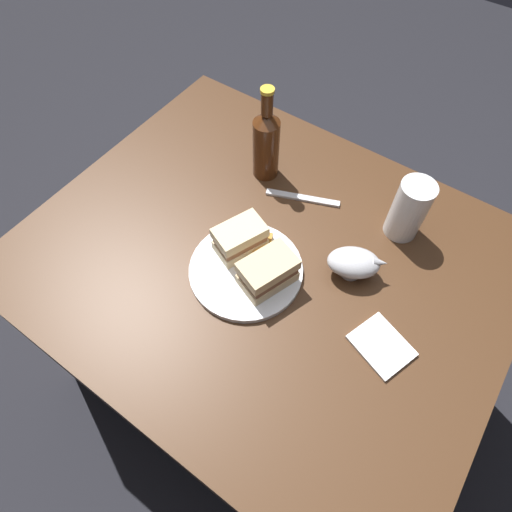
{
  "coord_description": "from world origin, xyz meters",
  "views": [
    {
      "loc": [
        -0.28,
        0.44,
        1.54
      ],
      "look_at": [
        0.01,
        0.03,
        0.77
      ],
      "focal_mm": 30.18,
      "sensor_mm": 36.0,
      "label": 1
    }
  ],
  "objects_px": {
    "sandwich_half_left": "(268,272)",
    "gravy_boat": "(354,263)",
    "fork": "(303,198)",
    "cider_bottle": "(266,143)",
    "sandwich_half_right": "(240,239)",
    "napkin": "(381,346)",
    "pint_glass": "(408,213)",
    "plate": "(246,270)"
  },
  "relations": [
    {
      "from": "pint_glass",
      "to": "napkin",
      "type": "xyz_separation_m",
      "value": [
        -0.09,
        0.28,
        -0.06
      ]
    },
    {
      "from": "gravy_boat",
      "to": "napkin",
      "type": "bearing_deg",
      "value": 138.16
    },
    {
      "from": "sandwich_half_right",
      "to": "fork",
      "type": "bearing_deg",
      "value": -99.16
    },
    {
      "from": "plate",
      "to": "gravy_boat",
      "type": "height_order",
      "value": "gravy_boat"
    },
    {
      "from": "pint_glass",
      "to": "fork",
      "type": "distance_m",
      "value": 0.25
    },
    {
      "from": "sandwich_half_right",
      "to": "gravy_boat",
      "type": "bearing_deg",
      "value": -158.08
    },
    {
      "from": "sandwich_half_left",
      "to": "napkin",
      "type": "xyz_separation_m",
      "value": [
        -0.26,
        -0.01,
        -0.05
      ]
    },
    {
      "from": "sandwich_half_left",
      "to": "fork",
      "type": "distance_m",
      "value": 0.26
    },
    {
      "from": "sandwich_half_left",
      "to": "plate",
      "type": "bearing_deg",
      "value": 1.56
    },
    {
      "from": "napkin",
      "to": "fork",
      "type": "distance_m",
      "value": 0.4
    },
    {
      "from": "gravy_boat",
      "to": "pint_glass",
      "type": "bearing_deg",
      "value": -102.8
    },
    {
      "from": "sandwich_half_left",
      "to": "gravy_boat",
      "type": "bearing_deg",
      "value": -136.5
    },
    {
      "from": "plate",
      "to": "napkin",
      "type": "distance_m",
      "value": 0.32
    },
    {
      "from": "sandwich_half_left",
      "to": "sandwich_half_right",
      "type": "height_order",
      "value": "sandwich_half_left"
    },
    {
      "from": "sandwich_half_right",
      "to": "plate",
      "type": "bearing_deg",
      "value": 138.42
    },
    {
      "from": "sandwich_half_left",
      "to": "pint_glass",
      "type": "bearing_deg",
      "value": -120.32
    },
    {
      "from": "pint_glass",
      "to": "sandwich_half_left",
      "type": "bearing_deg",
      "value": 59.68
    },
    {
      "from": "sandwich_half_right",
      "to": "napkin",
      "type": "xyz_separation_m",
      "value": [
        -0.36,
        0.02,
        -0.04
      ]
    },
    {
      "from": "cider_bottle",
      "to": "napkin",
      "type": "height_order",
      "value": "cider_bottle"
    },
    {
      "from": "cider_bottle",
      "to": "napkin",
      "type": "relative_size",
      "value": 2.22
    },
    {
      "from": "plate",
      "to": "gravy_boat",
      "type": "xyz_separation_m",
      "value": [
        -0.19,
        -0.13,
        0.03
      ]
    },
    {
      "from": "sandwich_half_left",
      "to": "pint_glass",
      "type": "relative_size",
      "value": 0.88
    },
    {
      "from": "napkin",
      "to": "pint_glass",
      "type": "bearing_deg",
      "value": -72.12
    },
    {
      "from": "plate",
      "to": "pint_glass",
      "type": "distance_m",
      "value": 0.37
    },
    {
      "from": "sandwich_half_right",
      "to": "napkin",
      "type": "relative_size",
      "value": 1.13
    },
    {
      "from": "plate",
      "to": "sandwich_half_left",
      "type": "bearing_deg",
      "value": -178.44
    },
    {
      "from": "plate",
      "to": "sandwich_half_left",
      "type": "height_order",
      "value": "sandwich_half_left"
    },
    {
      "from": "pint_glass",
      "to": "napkin",
      "type": "relative_size",
      "value": 1.36
    },
    {
      "from": "plate",
      "to": "cider_bottle",
      "type": "height_order",
      "value": "cider_bottle"
    },
    {
      "from": "sandwich_half_left",
      "to": "fork",
      "type": "relative_size",
      "value": 0.73
    },
    {
      "from": "pint_glass",
      "to": "cider_bottle",
      "type": "distance_m",
      "value": 0.36
    },
    {
      "from": "gravy_boat",
      "to": "plate",
      "type": "bearing_deg",
      "value": 34.29
    },
    {
      "from": "cider_bottle",
      "to": "fork",
      "type": "distance_m",
      "value": 0.16
    },
    {
      "from": "pint_glass",
      "to": "gravy_boat",
      "type": "relative_size",
      "value": 1.13
    },
    {
      "from": "pint_glass",
      "to": "fork",
      "type": "bearing_deg",
      "value": 11.87
    },
    {
      "from": "fork",
      "to": "cider_bottle",
      "type": "bearing_deg",
      "value": -31.52
    },
    {
      "from": "napkin",
      "to": "fork",
      "type": "xyz_separation_m",
      "value": [
        0.32,
        -0.23,
        -0.0
      ]
    },
    {
      "from": "napkin",
      "to": "sandwich_half_right",
      "type": "bearing_deg",
      "value": -3.68
    },
    {
      "from": "sandwich_half_right",
      "to": "cider_bottle",
      "type": "xyz_separation_m",
      "value": [
        0.09,
        -0.23,
        0.05
      ]
    },
    {
      "from": "pint_glass",
      "to": "napkin",
      "type": "height_order",
      "value": "pint_glass"
    },
    {
      "from": "cider_bottle",
      "to": "sandwich_half_right",
      "type": "bearing_deg",
      "value": 111.45
    },
    {
      "from": "plate",
      "to": "sandwich_half_left",
      "type": "distance_m",
      "value": 0.07
    }
  ]
}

